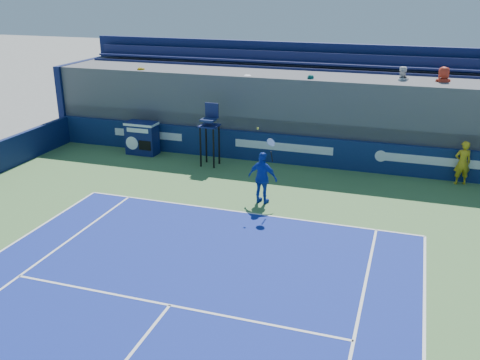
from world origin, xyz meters
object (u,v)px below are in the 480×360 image
(ball_person, at_px, (462,163))
(tennis_player, at_px, (263,178))
(umpire_chair, at_px, (210,128))
(match_clock, at_px, (142,137))

(ball_person, bearing_deg, tennis_player, 15.13)
(ball_person, relative_size, umpire_chair, 0.65)
(match_clock, distance_m, tennis_player, 7.30)
(ball_person, distance_m, umpire_chair, 9.43)
(match_clock, height_order, tennis_player, tennis_player)
(ball_person, height_order, umpire_chair, umpire_chair)
(match_clock, xyz_separation_m, tennis_player, (6.33, -3.63, 0.15))
(match_clock, bearing_deg, umpire_chair, -8.52)
(umpire_chair, relative_size, tennis_player, 0.96)
(umpire_chair, bearing_deg, tennis_player, -45.75)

